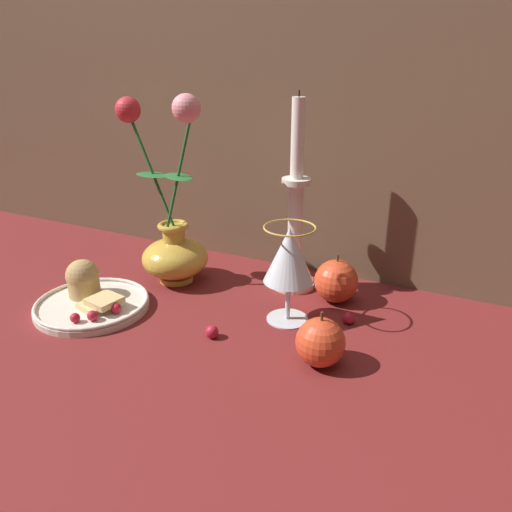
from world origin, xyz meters
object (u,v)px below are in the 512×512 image
object	(u,v)px
wine_glass	(289,259)
candlestick	(295,220)
plate_with_pastries	(90,297)
apple_near_glass	(336,281)
vase	(173,237)
apple_beside_vase	(320,342)

from	to	relation	value
wine_glass	candlestick	xyz separation A→B (m)	(-0.04, 0.12, 0.02)
wine_glass	candlestick	world-z (taller)	candlestick
plate_with_pastries	apple_near_glass	world-z (taller)	apple_near_glass
candlestick	apple_near_glass	xyz separation A→B (m)	(0.09, -0.02, -0.09)
wine_glass	candlestick	distance (m)	0.13
vase	wine_glass	xyz separation A→B (m)	(0.24, -0.04, 0.02)
plate_with_pastries	candlestick	xyz separation A→B (m)	(0.27, 0.22, 0.11)
vase	apple_near_glass	xyz separation A→B (m)	(0.29, 0.05, -0.05)
vase	apple_beside_vase	world-z (taller)	vase
apple_beside_vase	apple_near_glass	world-z (taller)	apple_near_glass
vase	candlestick	world-z (taller)	candlestick
vase	wine_glass	size ratio (longest dim) A/B	2.16
apple_beside_vase	candlestick	bearing A→B (deg)	120.49
plate_with_pastries	vase	bearing A→B (deg)	65.62
plate_with_pastries	candlestick	distance (m)	0.37
candlestick	apple_near_glass	world-z (taller)	candlestick
plate_with_pastries	wine_glass	bearing A→B (deg)	18.69
plate_with_pastries	wine_glass	distance (m)	0.34
vase	apple_beside_vase	size ratio (longest dim) A/B	4.22
plate_with_pastries	apple_near_glass	xyz separation A→B (m)	(0.36, 0.20, 0.02)
candlestick	apple_beside_vase	size ratio (longest dim) A/B	4.26
wine_glass	apple_near_glass	distance (m)	0.13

